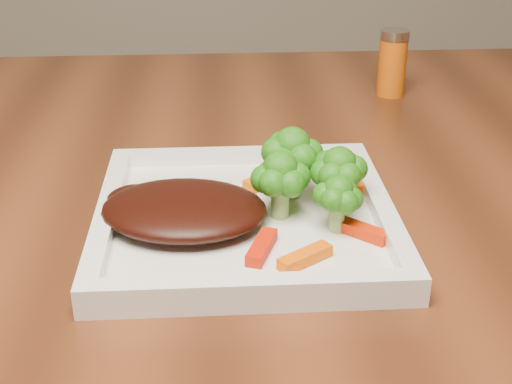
{
  "coord_description": "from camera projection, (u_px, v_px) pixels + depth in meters",
  "views": [
    {
      "loc": [
        -0.01,
        -0.55,
        1.07
      ],
      "look_at": [
        0.02,
        0.03,
        0.79
      ],
      "focal_mm": 50.0,
      "sensor_mm": 36.0,
      "label": 1
    }
  ],
  "objects": [
    {
      "name": "carrot_2",
      "position": [
        262.0,
        247.0,
        0.6
      ],
      "size": [
        0.03,
        0.05,
        0.01
      ],
      "primitive_type": "cube",
      "rotation": [
        0.0,
        0.0,
        1.22
      ],
      "color": "red",
      "rests_on": "plate"
    },
    {
      "name": "carrot_4",
      "position": [
        269.0,
        179.0,
        0.72
      ],
      "size": [
        0.06,
        0.05,
        0.01
      ],
      "primitive_type": "cube",
      "rotation": [
        0.0,
        0.0,
        0.66
      ],
      "color": "#FF6204",
      "rests_on": "plate"
    },
    {
      "name": "broccoli_1",
      "position": [
        339.0,
        178.0,
        0.66
      ],
      "size": [
        0.07,
        0.07,
        0.06
      ],
      "primitive_type": null,
      "rotation": [
        0.0,
        0.0,
        -0.34
      ],
      "color": "#215D0F",
      "rests_on": "plate"
    },
    {
      "name": "broccoli_0",
      "position": [
        292.0,
        163.0,
        0.68
      ],
      "size": [
        0.07,
        0.07,
        0.07
      ],
      "primitive_type": null,
      "rotation": [
        0.0,
        0.0,
        -0.01
      ],
      "color": "#2A6C12",
      "rests_on": "plate"
    },
    {
      "name": "carrot_0",
      "position": [
        305.0,
        257.0,
        0.58
      ],
      "size": [
        0.05,
        0.04,
        0.01
      ],
      "primitive_type": "cube",
      "rotation": [
        0.0,
        0.0,
        0.61
      ],
      "color": "#EB5703",
      "rests_on": "plate"
    },
    {
      "name": "spice_shaker",
      "position": [
        392.0,
        63.0,
        0.99
      ],
      "size": [
        0.04,
        0.04,
        0.09
      ],
      "primitive_type": "cylinder",
      "rotation": [
        0.0,
        0.0,
        -0.07
      ],
      "color": "#C5560A",
      "rests_on": "dining_table"
    },
    {
      "name": "broccoli_2",
      "position": [
        338.0,
        201.0,
        0.62
      ],
      "size": [
        0.05,
        0.05,
        0.06
      ],
      "primitive_type": null,
      "rotation": [
        0.0,
        0.0,
        -0.09
      ],
      "color": "#1A6110",
      "rests_on": "plate"
    },
    {
      "name": "carrot_3",
      "position": [
        350.0,
        187.0,
        0.7
      ],
      "size": [
        0.05,
        0.02,
        0.01
      ],
      "primitive_type": "cube",
      "rotation": [
        0.0,
        0.0,
        -0.19
      ],
      "color": "#D23F03",
      "rests_on": "plate"
    },
    {
      "name": "carrot_1",
      "position": [
        361.0,
        230.0,
        0.62
      ],
      "size": [
        0.05,
        0.04,
        0.01
      ],
      "primitive_type": "cube",
      "rotation": [
        0.0,
        0.0,
        -0.72
      ],
      "color": "red",
      "rests_on": "plate"
    },
    {
      "name": "broccoli_3",
      "position": [
        280.0,
        186.0,
        0.64
      ],
      "size": [
        0.07,
        0.07,
        0.06
      ],
      "primitive_type": null,
      "rotation": [
        0.0,
        0.0,
        -0.29
      ],
      "color": "#1F6A11",
      "rests_on": "plate"
    },
    {
      "name": "steak",
      "position": [
        184.0,
        209.0,
        0.64
      ],
      "size": [
        0.16,
        0.14,
        0.03
      ],
      "primitive_type": "ellipsoid",
      "rotation": [
        0.0,
        0.0,
        -0.15
      ],
      "color": "black",
      "rests_on": "plate"
    },
    {
      "name": "plate",
      "position": [
        245.0,
        222.0,
        0.66
      ],
      "size": [
        0.27,
        0.27,
        0.01
      ],
      "primitive_type": "cube",
      "color": "white",
      "rests_on": "dining_table"
    }
  ]
}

